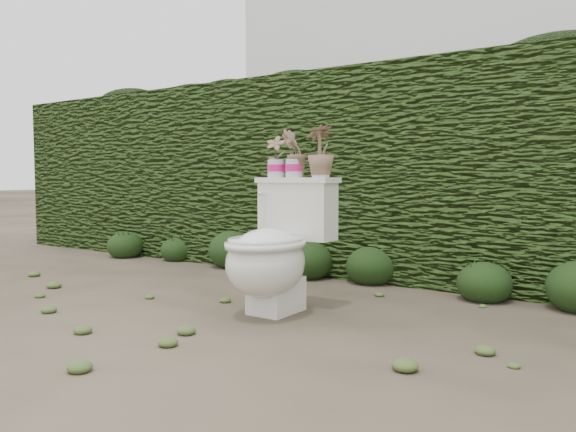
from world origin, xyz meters
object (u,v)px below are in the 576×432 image
Objects in this scene: potted_plant_center at (294,155)px; toilet at (274,251)px; potted_plant_right at (321,153)px; potted_plant_left at (276,158)px.

toilet is at bearing 46.80° from potted_plant_center.
potted_plant_right reaches higher than toilet.
potted_plant_center is 0.19m from potted_plant_right.
toilet is 0.61m from potted_plant_center.
potted_plant_center is (0.13, 0.00, 0.02)m from potted_plant_left.
potted_plant_right is at bearing -16.98° from potted_plant_left.
potted_plant_center is at bearing -65.80° from potted_plant_right.
potted_plant_left is 0.13m from potted_plant_center.
potted_plant_right is (0.32, 0.00, 0.02)m from potted_plant_left.
potted_plant_right is at bearing 131.52° from potted_plant_center.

